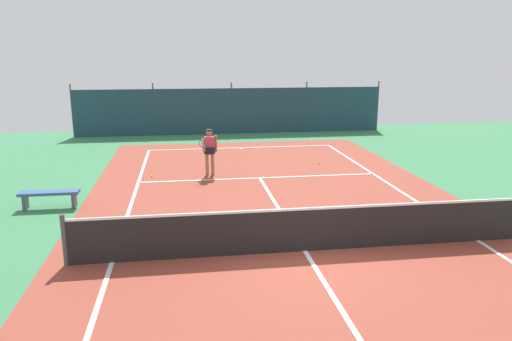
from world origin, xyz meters
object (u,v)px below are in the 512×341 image
tennis_net (305,229)px  courtside_bench (49,195)px  tennis_player (209,149)px  tennis_ball_midcourt (319,163)px  parked_car (234,110)px  tennis_ball_by_sideline (258,144)px  tennis_ball_near_player (152,176)px

tennis_net → courtside_bench: bearing=147.6°
tennis_player → courtside_bench: bearing=27.7°
tennis_ball_midcourt → parked_car: parked_car is taller
tennis_net → tennis_player: size_ratio=6.17×
tennis_ball_midcourt → parked_car: (-2.18, 11.10, 0.81)m
parked_car → tennis_ball_by_sideline: bearing=-92.0°
tennis_net → parked_car: 19.35m
tennis_player → tennis_ball_midcourt: (4.33, 1.17, -0.93)m
tennis_player → tennis_ball_near_player: (-2.03, 0.01, -0.93)m
parked_car → courtside_bench: (-6.78, -15.34, -0.46)m
courtside_bench → tennis_ball_near_player: bearing=49.9°
tennis_ball_near_player → courtside_bench: courtside_bench is taller
tennis_net → tennis_player: (-1.68, 7.07, 0.45)m
tennis_player → parked_car: 12.46m
tennis_player → tennis_ball_midcourt: tennis_player is taller
tennis_player → tennis_ball_by_sideline: tennis_player is taller
tennis_ball_midcourt → tennis_net: bearing=-107.8°
tennis_ball_near_player → tennis_ball_by_sideline: size_ratio=1.00×
tennis_ball_by_sideline → courtside_bench: courtside_bench is taller
tennis_net → tennis_ball_near_player: bearing=117.6°
tennis_player → courtside_bench: size_ratio=1.03×
tennis_ball_by_sideline → tennis_ball_midcourt: bearing=-67.2°
tennis_net → parked_car: size_ratio=2.33×
tennis_net → tennis_player: tennis_player is taller
tennis_net → tennis_ball_midcourt: size_ratio=153.33×
tennis_net → tennis_ball_by_sideline: bearing=86.0°
courtside_bench → tennis_ball_midcourt: bearing=25.4°
tennis_ball_by_sideline → courtside_bench: bearing=-130.2°
parked_car → tennis_ball_midcourt: bearing=-84.2°
tennis_net → courtside_bench: size_ratio=6.33×
tennis_player → parked_car: (2.15, 12.27, -0.12)m
tennis_net → tennis_player: 7.28m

